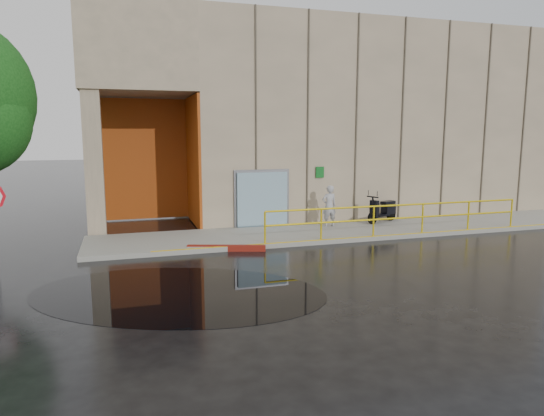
{
  "coord_description": "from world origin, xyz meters",
  "views": [
    {
      "loc": [
        -4.66,
        -11.11,
        3.56
      ],
      "look_at": [
        -0.32,
        3.0,
        1.28
      ],
      "focal_mm": 32.0,
      "sensor_mm": 36.0,
      "label": 1
    }
  ],
  "objects": [
    {
      "name": "building",
      "position": [
        5.1,
        10.98,
        4.21
      ],
      "size": [
        20.0,
        10.17,
        8.0
      ],
      "color": "gray",
      "rests_on": "ground"
    },
    {
      "name": "scooter",
      "position": [
        4.89,
        5.32,
        0.88
      ],
      "size": [
        1.69,
        1.13,
        1.28
      ],
      "rotation": [
        0.0,
        0.0,
        0.41
      ],
      "color": "black",
      "rests_on": "sidewalk"
    },
    {
      "name": "guardrail",
      "position": [
        4.25,
        3.15,
        0.68
      ],
      "size": [
        9.56,
        0.06,
        1.03
      ],
      "color": "#D9B80B",
      "rests_on": "sidewalk"
    },
    {
      "name": "sidewalk",
      "position": [
        4.0,
        4.5,
        0.07
      ],
      "size": [
        20.0,
        3.0,
        0.15
      ],
      "primitive_type": "cube",
      "color": "gray",
      "rests_on": "ground"
    },
    {
      "name": "puddle",
      "position": [
        -3.62,
        -0.47,
        0.0
      ],
      "size": [
        7.8,
        6.45,
        0.01
      ],
      "primitive_type": "cube",
      "rotation": [
        0.0,
        0.0,
        -0.41
      ],
      "color": "black",
      "rests_on": "ground"
    },
    {
      "name": "person",
      "position": [
        2.56,
        5.15,
        0.91
      ],
      "size": [
        0.57,
        0.38,
        1.52
      ],
      "primitive_type": "imported",
      "rotation": [
        0.0,
        0.0,
        3.17
      ],
      "color": "#A6A5AA",
      "rests_on": "sidewalk"
    },
    {
      "name": "ground",
      "position": [
        0.0,
        0.0,
        0.0
      ],
      "size": [
        120.0,
        120.0,
        0.0
      ],
      "primitive_type": "plane",
      "color": "black",
      "rests_on": "ground"
    },
    {
      "name": "red_curb",
      "position": [
        -1.75,
        3.1,
        0.09
      ],
      "size": [
        2.34,
        0.9,
        0.18
      ],
      "primitive_type": "cube",
      "rotation": [
        0.0,
        0.0,
        -0.31
      ],
      "color": "maroon",
      "rests_on": "ground"
    }
  ]
}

